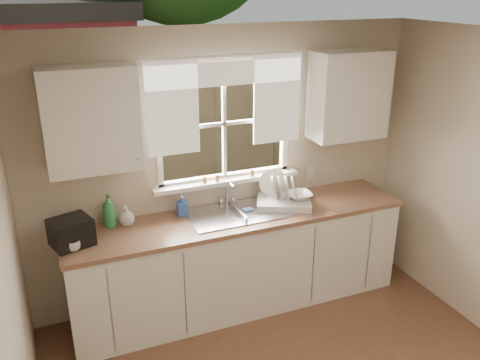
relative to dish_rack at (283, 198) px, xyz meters
name	(u,v)px	position (x,y,z in m)	size (l,w,h in m)	color
room_walls	(357,286)	(-0.46, -1.79, 0.26)	(3.62, 4.02, 2.50)	beige
ceiling	(371,53)	(-0.46, -1.72, 1.52)	(3.60, 4.00, 0.02)	silver
window	(225,142)	(-0.46, 0.28, 0.51)	(1.38, 0.16, 1.06)	white
curtains	(227,93)	(-0.46, 0.23, 0.96)	(1.50, 0.03, 0.81)	white
base_cabinets	(239,262)	(-0.46, -0.04, -0.54)	(3.00, 0.62, 0.87)	white
countertop	(239,217)	(-0.46, -0.04, -0.09)	(3.04, 0.65, 0.04)	#875E43
upper_cabinet_left	(90,119)	(-1.61, 0.10, 0.87)	(0.70, 0.33, 0.80)	white
upper_cabinet_right	(349,95)	(0.69, 0.10, 0.87)	(0.70, 0.33, 0.80)	white
wall_outlet	(310,172)	(0.42, 0.26, 0.10)	(0.08, 0.01, 0.12)	beige
sill_jars	(225,177)	(-0.48, 0.22, 0.20)	(0.50, 0.04, 0.06)	brown
sink	(237,221)	(-0.46, -0.01, -0.14)	(0.88, 0.52, 0.40)	#B7B7BC
dish_rack	(283,198)	(0.00, 0.00, 0.00)	(0.59, 0.53, 0.31)	silver
bowl	(299,195)	(0.14, -0.05, 0.02)	(0.23, 0.23, 0.06)	white
soap_bottle_a	(109,211)	(-1.54, 0.16, 0.07)	(0.11, 0.11, 0.28)	#30944C
soap_bottle_b	(182,206)	(-0.92, 0.14, 0.03)	(0.08, 0.09, 0.19)	#2F58B1
soap_bottle_c	(126,216)	(-1.40, 0.14, 0.02)	(0.13, 0.13, 0.17)	#F1E3C6
saucer	(79,242)	(-1.81, -0.04, -0.06)	(0.18, 0.18, 0.01)	white
cup	(73,246)	(-1.86, -0.15, -0.03)	(0.11, 0.11, 0.08)	silver
black_appliance	(71,232)	(-1.86, -0.05, 0.04)	(0.29, 0.26, 0.22)	black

